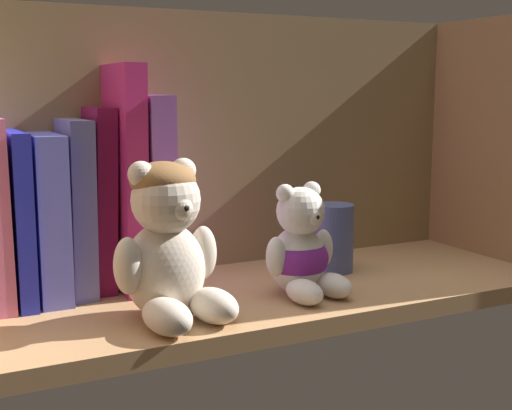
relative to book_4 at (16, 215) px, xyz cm
name	(u,v)px	position (x,y,z in cm)	size (l,w,h in cm)	color
shelf_board	(245,300)	(22.76, -9.00, -10.02)	(72.99, 24.20, 2.00)	tan
shelf_back_panel	(200,150)	(22.76, 3.70, 5.79)	(75.39, 1.20, 33.62)	olive
shelf_side_panel_right	(499,147)	(60.05, -9.00, 5.79)	(1.60, 26.60, 33.62)	tan
book_4	(16,215)	(0.00, 0.00, 0.00)	(1.80, 14.54, 18.04)	#2025AB
book_5	(44,215)	(2.87, 0.00, -0.18)	(3.20, 13.83, 17.68)	#585CC7
book_6	(73,206)	(6.11, 0.00, 0.52)	(2.54, 11.59, 19.08)	#5F62A1
book_7	(98,199)	(8.83, 0.00, 1.14)	(2.18, 9.03, 20.32)	maroon
book_8	(120,177)	(11.47, 0.00, 3.47)	(2.37, 13.74, 24.98)	#C02670
book_9	(146,190)	(14.41, 0.00, 1.80)	(2.78, 14.36, 21.65)	#81489C
teddy_bear_larger	(168,245)	(12.09, -14.14, -1.61)	(11.78, 12.18, 15.63)	beige
teddy_bear_smaller	(301,251)	(27.73, -12.76, -4.18)	(9.13, 9.75, 12.32)	white
pillar_candle	(333,238)	(36.40, -5.85, -4.84)	(5.01, 5.01, 8.37)	#4C5B99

